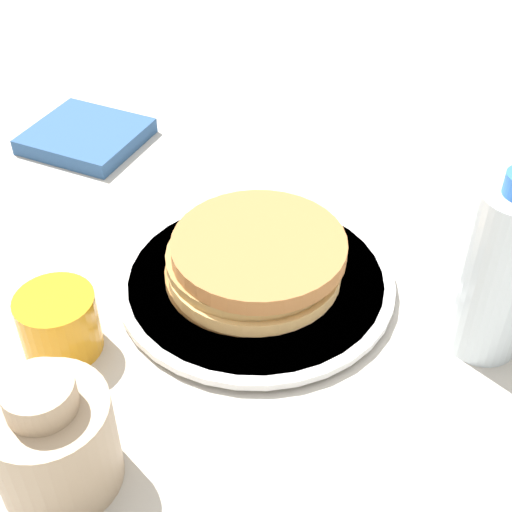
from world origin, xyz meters
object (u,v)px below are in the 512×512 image
object	(u,v)px
pancake_stack	(255,260)
cream_jug	(53,440)
juice_glass	(59,324)
water_bottle_near	(500,272)
plate	(256,281)

from	to	relation	value
pancake_stack	cream_jug	size ratio (longest dim) A/B	1.66
pancake_stack	juice_glass	xyz separation A→B (m)	(0.18, -0.08, -0.01)
pancake_stack	water_bottle_near	xyz separation A→B (m)	(-0.08, 0.20, 0.05)
plate	cream_jug	world-z (taller)	cream_jug
pancake_stack	plate	bearing A→B (deg)	-160.47
cream_jug	water_bottle_near	xyz separation A→B (m)	(-0.34, 0.17, 0.04)
pancake_stack	cream_jug	bearing A→B (deg)	6.64
pancake_stack	cream_jug	xyz separation A→B (m)	(0.26, 0.03, 0.01)
water_bottle_near	plate	bearing A→B (deg)	-68.65
juice_glass	cream_jug	world-z (taller)	cream_jug
plate	pancake_stack	xyz separation A→B (m)	(0.00, 0.00, 0.03)
cream_jug	water_bottle_near	world-z (taller)	water_bottle_near
plate	pancake_stack	size ratio (longest dim) A/B	1.54
water_bottle_near	cream_jug	bearing A→B (deg)	-27.01
juice_glass	cream_jug	size ratio (longest dim) A/B	0.66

